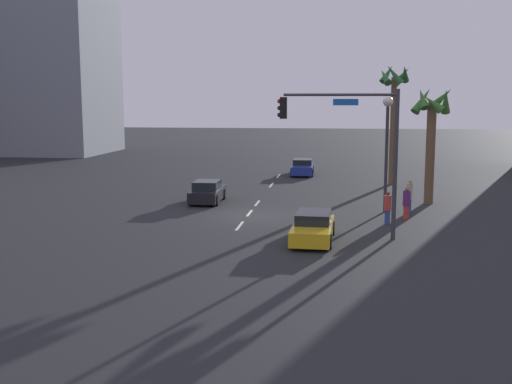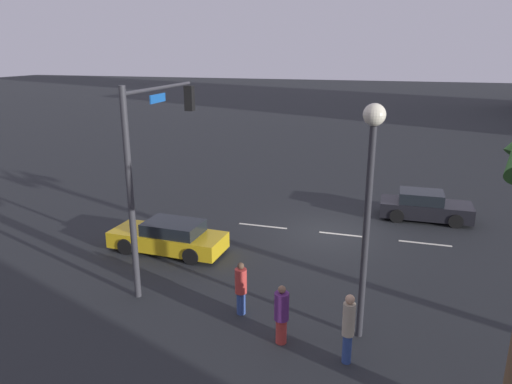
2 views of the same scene
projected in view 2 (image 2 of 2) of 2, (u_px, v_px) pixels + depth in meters
The scene contains 11 objects.
ground_plane at pixel (326, 233), 20.68m from camera, with size 220.00×220.00×0.00m, color #232628.
lane_stripe_2 at pixel (425, 243), 19.55m from camera, with size 2.09×0.14×0.01m, color silver.
lane_stripe_3 at pixel (342, 234), 20.49m from camera, with size 1.98×0.14×0.01m, color silver.
lane_stripe_4 at pixel (263, 226), 21.49m from camera, with size 2.25×0.14×0.01m, color silver.
car_1 at pixel (424, 207), 22.19m from camera, with size 4.10×1.82×1.35m.
car_2 at pixel (169, 237), 18.66m from camera, with size 4.60×1.95×1.25m.
traffic_signal at pixel (154, 148), 15.67m from camera, with size 0.47×5.33×6.68m.
streetlamp at pixel (370, 181), 11.98m from camera, with size 0.56×0.56×6.42m.
pedestrian_0 at pixel (348, 327), 11.83m from camera, with size 0.44×0.44×1.91m.
pedestrian_1 at pixel (281, 314), 12.69m from camera, with size 0.45×0.45×1.71m.
pedestrian_2 at pixel (241, 287), 14.13m from camera, with size 0.46×0.46×1.67m.
Camera 2 is at (-2.67, 19.36, 7.64)m, focal length 33.38 mm.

